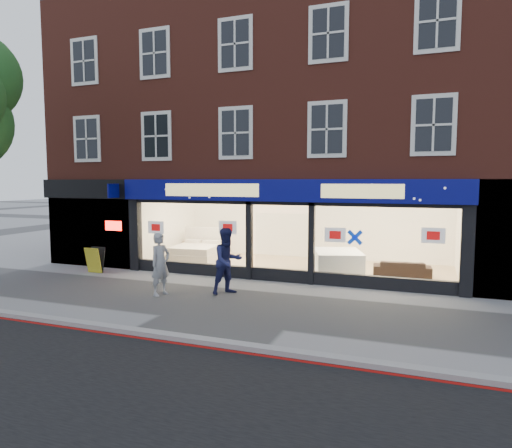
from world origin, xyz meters
The scene contains 12 objects.
ground centered at (0.00, 0.00, 0.00)m, with size 120.00×120.00×0.00m, color gray.
kerb_line centered at (0.00, -3.10, 0.01)m, with size 60.00×0.10×0.01m, color #8C0A07.
kerb_stone centered at (0.00, -2.90, 0.06)m, with size 60.00×0.25×0.12m, color gray.
showroom_floor centered at (0.00, 5.25, 0.05)m, with size 11.00×4.50×0.10m, color tan.
building centered at (-0.02, 6.93, 6.67)m, with size 19.00×8.26×10.30m.
display_bed centered at (-4.11, 5.15, 0.44)m, with size 1.99×2.33×1.22m.
bedside_table centered at (-5.10, 6.34, 0.38)m, with size 0.45×0.45×0.55m, color brown.
mattress_stack centered at (1.60, 4.61, 0.48)m, with size 2.04×2.30×0.76m.
sofa centered at (3.70, 4.70, 0.37)m, with size 1.83×0.71×0.53m, color black.
a_board centered at (-6.54, 2.07, 0.46)m, with size 0.60×0.38×0.92m, color gold.
pedestrian_grey centered at (-2.64, 0.18, 0.89)m, with size 0.65×0.43×1.78m, color #95979C.
pedestrian_blue centered at (-0.91, 0.98, 0.95)m, with size 0.93×0.72×1.90m, color #1C1F4E.
Camera 1 is at (4.42, -10.83, 3.25)m, focal length 32.00 mm.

